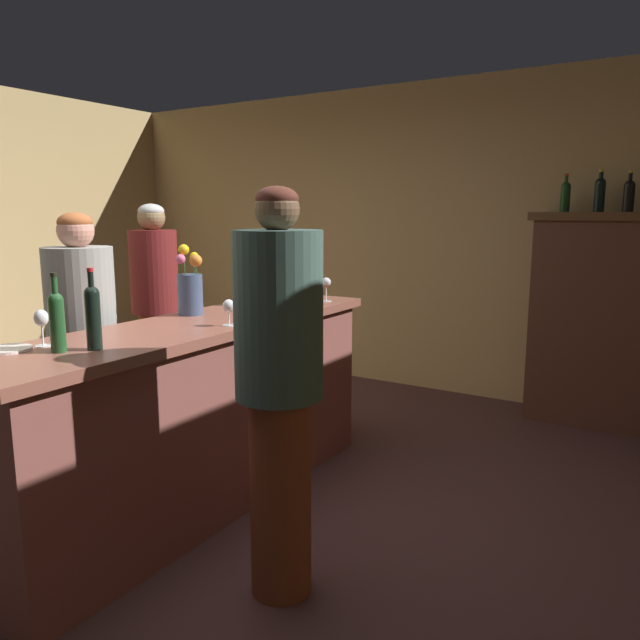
% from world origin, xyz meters
% --- Properties ---
extents(floor, '(7.61, 7.61, 0.00)m').
position_xyz_m(floor, '(0.00, 0.00, 0.00)').
color(floor, '#503231').
rests_on(floor, ground).
extents(wall_back, '(5.73, 0.12, 2.68)m').
position_xyz_m(wall_back, '(0.00, 2.99, 1.34)').
color(wall_back, tan).
rests_on(wall_back, ground).
extents(bar_counter, '(0.63, 2.49, 1.01)m').
position_xyz_m(bar_counter, '(0.37, 0.17, 0.51)').
color(bar_counter, brown).
rests_on(bar_counter, ground).
extents(display_cabinet, '(1.08, 0.39, 1.58)m').
position_xyz_m(display_cabinet, '(2.02, 2.70, 0.83)').
color(display_cabinet, '#543223').
rests_on(display_cabinet, ground).
extents(wine_bottle_rose, '(0.07, 0.07, 0.29)m').
position_xyz_m(wine_bottle_rose, '(0.17, 0.77, 1.14)').
color(wine_bottle_rose, black).
rests_on(wine_bottle_rose, bar_counter).
extents(wine_bottle_chardonnay, '(0.06, 0.06, 0.33)m').
position_xyz_m(wine_bottle_chardonnay, '(0.37, -0.63, 1.15)').
color(wine_bottle_chardonnay, '#235329').
rests_on(wine_bottle_chardonnay, bar_counter).
extents(wine_bottle_merlot, '(0.06, 0.06, 0.34)m').
position_xyz_m(wine_bottle_merlot, '(0.46, -0.53, 1.16)').
color(wine_bottle_merlot, black).
rests_on(wine_bottle_merlot, bar_counter).
extents(wine_glass_front, '(0.07, 0.07, 0.16)m').
position_xyz_m(wine_glass_front, '(0.21, -0.60, 1.13)').
color(wine_glass_front, white).
rests_on(wine_glass_front, bar_counter).
extents(wine_glass_mid, '(0.07, 0.07, 0.16)m').
position_xyz_m(wine_glass_mid, '(0.56, 1.17, 1.13)').
color(wine_glass_mid, white).
rests_on(wine_glass_mid, bar_counter).
extents(wine_glass_rear, '(0.06, 0.06, 0.14)m').
position_xyz_m(wine_glass_rear, '(0.16, 1.25, 1.11)').
color(wine_glass_rear, white).
rests_on(wine_glass_rear, bar_counter).
extents(wine_glass_spare, '(0.07, 0.07, 0.13)m').
position_xyz_m(wine_glass_spare, '(0.58, 0.19, 1.11)').
color(wine_glass_spare, white).
rests_on(wine_glass_spare, bar_counter).
extents(flower_arrangement, '(0.16, 0.16, 0.39)m').
position_xyz_m(flower_arrangement, '(0.18, 0.34, 1.16)').
color(flower_arrangement, '#3F5174').
rests_on(flower_arrangement, bar_counter).
extents(cheese_plate, '(0.19, 0.19, 0.01)m').
position_xyz_m(cheese_plate, '(0.16, -0.73, 1.02)').
color(cheese_plate, white).
rests_on(cheese_plate, bar_counter).
extents(display_bottle_left, '(0.07, 0.07, 0.28)m').
position_xyz_m(display_bottle_left, '(1.70, 2.70, 1.70)').
color(display_bottle_left, '#173E1A').
rests_on(display_bottle_left, display_cabinet).
extents(display_bottle_midleft, '(0.07, 0.07, 0.30)m').
position_xyz_m(display_bottle_midleft, '(1.93, 2.70, 1.72)').
color(display_bottle_midleft, black).
rests_on(display_bottle_midleft, display_cabinet).
extents(display_bottle_center, '(0.07, 0.07, 0.28)m').
position_xyz_m(display_bottle_center, '(2.12, 2.70, 1.71)').
color(display_bottle_center, black).
rests_on(display_bottle_center, display_cabinet).
extents(patron_by_cabinet, '(0.35, 0.35, 1.64)m').
position_xyz_m(patron_by_cabinet, '(-0.90, 1.07, 0.90)').
color(patron_by_cabinet, brown).
rests_on(patron_by_cabinet, ground).
extents(patron_near_entrance, '(0.37, 0.37, 1.58)m').
position_xyz_m(patron_near_entrance, '(-0.26, -0.05, 0.86)').
color(patron_near_entrance, '#2A3324').
rests_on(patron_near_entrance, ground).
extents(bartender, '(0.35, 0.35, 1.68)m').
position_xyz_m(bartender, '(1.18, -0.23, 0.92)').
color(bartender, brown).
rests_on(bartender, ground).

